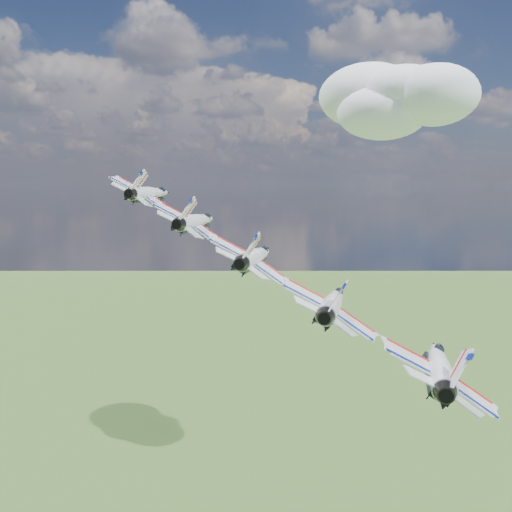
# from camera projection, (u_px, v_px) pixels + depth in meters

# --- Properties ---
(cloud_far) EXTENTS (64.36, 50.57, 25.29)m
(cloud_far) POSITION_uv_depth(u_px,v_px,m) (407.00, 101.00, 237.94)
(cloud_far) COLOR white
(jet_0) EXTENTS (13.71, 16.93, 9.00)m
(jet_0) POSITION_uv_depth(u_px,v_px,m) (151.00, 193.00, 84.70)
(jet_0) COLOR silver
(jet_1) EXTENTS (13.71, 16.93, 9.00)m
(jet_1) POSITION_uv_depth(u_px,v_px,m) (197.00, 221.00, 75.72)
(jet_1) COLOR white
(jet_2) EXTENTS (13.71, 16.93, 9.00)m
(jet_2) POSITION_uv_depth(u_px,v_px,m) (256.00, 256.00, 66.73)
(jet_2) COLOR white
(jet_3) EXTENTS (13.71, 16.93, 9.00)m
(jet_3) POSITION_uv_depth(u_px,v_px,m) (333.00, 302.00, 57.74)
(jet_3) COLOR silver
(jet_4) EXTENTS (13.71, 16.93, 9.00)m
(jet_4) POSITION_uv_depth(u_px,v_px,m) (439.00, 365.00, 48.75)
(jet_4) COLOR white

